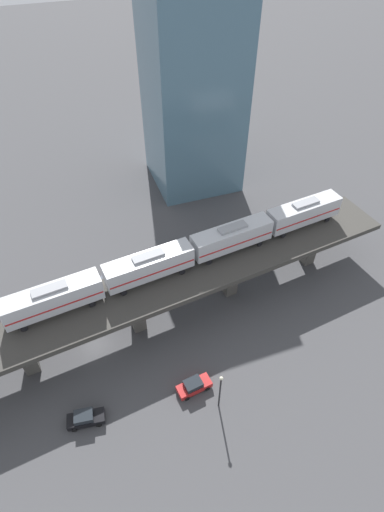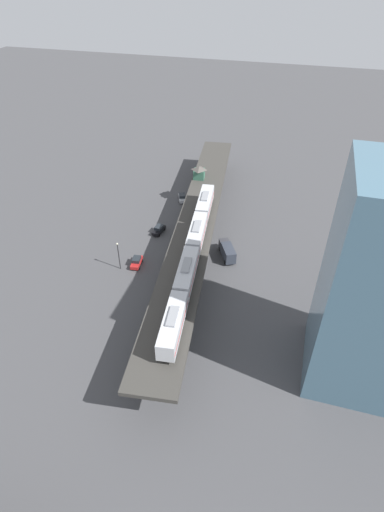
% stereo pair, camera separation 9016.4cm
% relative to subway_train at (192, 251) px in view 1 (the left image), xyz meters
% --- Properties ---
extents(ground_plane, '(400.00, 400.00, 0.00)m').
position_rel_subway_train_xyz_m(ground_plane, '(3.33, -15.46, -10.12)').
color(ground_plane, '#424244').
extents(elevated_viaduct, '(19.67, 92.33, 7.58)m').
position_rel_subway_train_xyz_m(elevated_viaduct, '(3.35, -15.63, -3.61)').
color(elevated_viaduct, '#393733').
rests_on(elevated_viaduct, ground).
extents(subway_train, '(8.92, 49.77, 4.45)m').
position_rel_subway_train_xyz_m(subway_train, '(0.00, 0.00, 0.00)').
color(subway_train, silver).
rests_on(subway_train, elevated_viaduct).
extents(street_car_black, '(2.39, 4.59, 1.89)m').
position_rel_subway_train_xyz_m(street_car_black, '(13.86, -18.27, -9.18)').
color(street_car_black, black).
rests_on(street_car_black, ground).
extents(street_car_red, '(2.39, 4.60, 1.89)m').
position_rel_subway_train_xyz_m(street_car_red, '(14.24, -4.76, -9.18)').
color(street_car_red, '#AD1E1E').
rests_on(street_car_red, ground).
extents(delivery_truck, '(5.27, 7.44, 3.20)m').
position_rel_subway_train_xyz_m(delivery_truck, '(-4.54, -13.19, -8.36)').
color(delivery_truck, '#333338').
rests_on(delivery_truck, ground).
extents(street_lamp, '(0.44, 0.44, 6.94)m').
position_rel_subway_train_xyz_m(street_lamp, '(17.25, -2.59, -6.01)').
color(street_lamp, black).
rests_on(street_lamp, ground).
extents(office_tower, '(16.00, 16.00, 36.00)m').
position_rel_subway_train_xyz_m(office_tower, '(-31.26, 11.12, 7.88)').
color(office_tower, slate).
rests_on(office_tower, ground).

